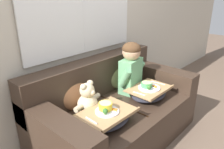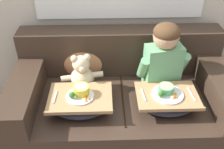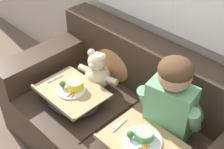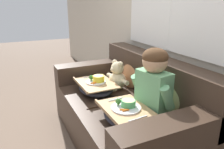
# 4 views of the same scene
# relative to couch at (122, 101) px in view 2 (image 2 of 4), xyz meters

# --- Properties ---
(ground_plane) EXTENTS (14.00, 14.00, 0.00)m
(ground_plane) POSITION_rel_couch_xyz_m (0.00, -0.06, -0.32)
(ground_plane) COLOR brown
(couch) EXTENTS (1.78, 0.97, 0.86)m
(couch) POSITION_rel_couch_xyz_m (0.00, 0.00, 0.00)
(couch) COLOR #38281E
(couch) RESTS_ON ground_plane
(throw_pillow_behind_child) EXTENTS (0.38, 0.18, 0.39)m
(throw_pillow_behind_child) POSITION_rel_couch_xyz_m (0.34, 0.24, 0.30)
(throw_pillow_behind_child) COLOR #898456
(throw_pillow_behind_child) RESTS_ON couch
(throw_pillow_behind_teddy) EXTENTS (0.39, 0.19, 0.40)m
(throw_pillow_behind_teddy) POSITION_rel_couch_xyz_m (-0.34, 0.24, 0.30)
(throw_pillow_behind_teddy) COLOR #B2754C
(throw_pillow_behind_teddy) RESTS_ON couch
(child_figure) EXTENTS (0.44, 0.23, 0.59)m
(child_figure) POSITION_rel_couch_xyz_m (0.34, 0.05, 0.45)
(child_figure) COLOR #66A370
(child_figure) RESTS_ON couch
(teddy_bear) EXTENTS (0.36, 0.26, 0.33)m
(teddy_bear) POSITION_rel_couch_xyz_m (-0.34, 0.04, 0.26)
(teddy_bear) COLOR beige
(teddy_bear) RESTS_ON couch
(lap_tray_child) EXTENTS (0.48, 0.35, 0.19)m
(lap_tray_child) POSITION_rel_couch_xyz_m (0.34, -0.21, 0.19)
(lap_tray_child) COLOR #2D2D38
(lap_tray_child) RESTS_ON child_figure
(lap_tray_teddy) EXTENTS (0.49, 0.37, 0.19)m
(lap_tray_teddy) POSITION_rel_couch_xyz_m (-0.34, -0.21, 0.19)
(lap_tray_teddy) COLOR #2D2D38
(lap_tray_teddy) RESTS_ON teddy_bear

